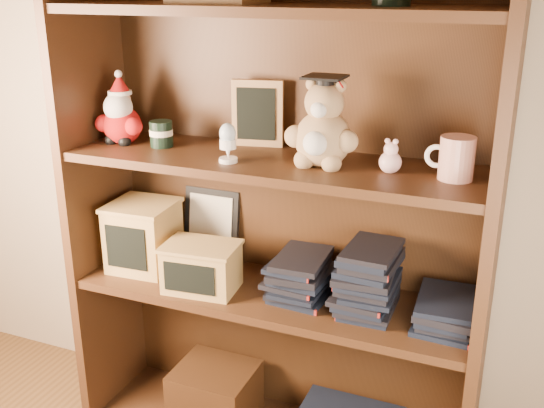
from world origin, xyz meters
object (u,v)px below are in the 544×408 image
(grad_teddy_bear, at_px, (323,131))
(teacher_mug, at_px, (456,158))
(treats_box, at_px, (143,235))
(bookcase, at_px, (278,212))

(grad_teddy_bear, distance_m, teacher_mug, 0.34)
(teacher_mug, relative_size, treats_box, 0.57)
(grad_teddy_bear, height_order, teacher_mug, grad_teddy_bear)
(grad_teddy_bear, bearing_deg, teacher_mug, 1.23)
(teacher_mug, xyz_separation_m, treats_box, (-0.91, -0.00, -0.35))
(bookcase, relative_size, grad_teddy_bear, 6.69)
(grad_teddy_bear, xyz_separation_m, teacher_mug, (0.34, 0.01, -0.04))
(bookcase, height_order, grad_teddy_bear, bookcase)
(bookcase, relative_size, teacher_mug, 13.34)
(grad_teddy_bear, bearing_deg, bookcase, 158.48)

